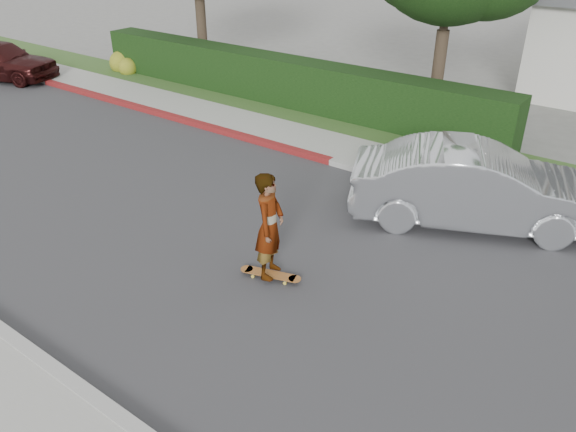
% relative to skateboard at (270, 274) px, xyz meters
% --- Properties ---
extents(ground, '(120.00, 120.00, 0.00)m').
position_rel_skateboard_xyz_m(ground, '(-2.79, 0.60, -0.09)').
color(ground, slate).
rests_on(ground, ground).
extents(road, '(60.00, 8.00, 0.01)m').
position_rel_skateboard_xyz_m(road, '(-2.79, 0.60, -0.09)').
color(road, '#2D2D30').
rests_on(road, ground).
extents(curb_far, '(60.00, 0.20, 0.15)m').
position_rel_skateboard_xyz_m(curb_far, '(-2.79, 4.70, -0.02)').
color(curb_far, '#9E9E99').
rests_on(curb_far, ground).
extents(curb_red_section, '(12.00, 0.21, 0.15)m').
position_rel_skateboard_xyz_m(curb_red_section, '(-7.79, 4.70, -0.02)').
color(curb_red_section, maroon).
rests_on(curb_red_section, ground).
extents(sidewalk_far, '(60.00, 1.60, 0.12)m').
position_rel_skateboard_xyz_m(sidewalk_far, '(-2.79, 5.60, -0.03)').
color(sidewalk_far, gray).
rests_on(sidewalk_far, ground).
extents(planting_strip, '(60.00, 1.60, 0.10)m').
position_rel_skateboard_xyz_m(planting_strip, '(-2.79, 7.20, -0.04)').
color(planting_strip, '#2D4C1E').
rests_on(planting_strip, ground).
extents(hedge, '(15.00, 1.00, 1.50)m').
position_rel_skateboard_xyz_m(hedge, '(-5.79, 7.80, 0.66)').
color(hedge, black).
rests_on(hedge, ground).
extents(flowering_shrub, '(1.40, 1.00, 0.90)m').
position_rel_skateboard_xyz_m(flowering_shrub, '(-12.80, 7.34, 0.24)').
color(flowering_shrub, '#2D4C19').
rests_on(flowering_shrub, ground).
extents(skateboard, '(1.10, 0.52, 0.10)m').
position_rel_skateboard_xyz_m(skateboard, '(0.00, 0.00, 0.00)').
color(skateboard, gold).
rests_on(skateboard, ground).
extents(skateboarder, '(0.63, 0.78, 1.85)m').
position_rel_skateboard_xyz_m(skateboarder, '(0.00, 0.00, 0.94)').
color(skateboarder, white).
rests_on(skateboarder, skateboard).
extents(car_silver, '(5.06, 3.51, 1.58)m').
position_rel_skateboard_xyz_m(car_silver, '(2.01, 3.93, 0.70)').
color(car_silver, silver).
rests_on(car_silver, ground).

